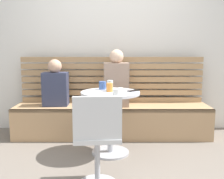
{
  "coord_description": "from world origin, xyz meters",
  "views": [
    {
      "loc": [
        0.0,
        -2.49,
        1.23
      ],
      "look_at": [
        -0.01,
        0.66,
        0.75
      ],
      "focal_mm": 43.34,
      "sensor_mm": 36.0,
      "label": 1
    }
  ],
  "objects_px": {
    "cafe_table": "(111,111)",
    "cup_espresso_small": "(121,90)",
    "cup_tumbler_orange": "(110,87)",
    "cup_mug_blue": "(103,85)",
    "phone_on_table": "(134,91)",
    "booth_bench": "(113,121)",
    "person_child_left": "(56,85)",
    "person_adult": "(117,81)",
    "white_chair": "(98,138)",
    "cup_glass_tall": "(111,85)",
    "cup_ceramic_white": "(117,92)"
  },
  "relations": [
    {
      "from": "cafe_table",
      "to": "cup_espresso_small",
      "type": "xyz_separation_m",
      "value": [
        0.12,
        -0.06,
        0.25
      ]
    },
    {
      "from": "cup_tumbler_orange",
      "to": "cup_mug_blue",
      "type": "distance_m",
      "value": 0.21
    },
    {
      "from": "cup_tumbler_orange",
      "to": "phone_on_table",
      "type": "xyz_separation_m",
      "value": [
        0.27,
        0.04,
        -0.05
      ]
    },
    {
      "from": "booth_bench",
      "to": "person_child_left",
      "type": "bearing_deg",
      "value": 178.58
    },
    {
      "from": "cup_tumbler_orange",
      "to": "cup_mug_blue",
      "type": "bearing_deg",
      "value": 114.9
    },
    {
      "from": "person_adult",
      "to": "person_child_left",
      "type": "distance_m",
      "value": 0.85
    },
    {
      "from": "white_chair",
      "to": "cup_tumbler_orange",
      "type": "height_order",
      "value": "white_chair"
    },
    {
      "from": "booth_bench",
      "to": "white_chair",
      "type": "height_order",
      "value": "white_chair"
    },
    {
      "from": "cup_espresso_small",
      "to": "booth_bench",
      "type": "bearing_deg",
      "value": 97.93
    },
    {
      "from": "person_child_left",
      "to": "cup_glass_tall",
      "type": "height_order",
      "value": "person_child_left"
    },
    {
      "from": "person_child_left",
      "to": "cup_tumbler_orange",
      "type": "distance_m",
      "value": 1.01
    },
    {
      "from": "booth_bench",
      "to": "cup_glass_tall",
      "type": "distance_m",
      "value": 0.79
    },
    {
      "from": "cup_mug_blue",
      "to": "person_adult",
      "type": "bearing_deg",
      "value": 68.07
    },
    {
      "from": "cup_mug_blue",
      "to": "person_child_left",
      "type": "bearing_deg",
      "value": 145.04
    },
    {
      "from": "cup_espresso_small",
      "to": "phone_on_table",
      "type": "relative_size",
      "value": 0.4
    },
    {
      "from": "cup_glass_tall",
      "to": "cup_mug_blue",
      "type": "bearing_deg",
      "value": 135.91
    },
    {
      "from": "white_chair",
      "to": "person_adult",
      "type": "height_order",
      "value": "person_adult"
    },
    {
      "from": "person_adult",
      "to": "cup_glass_tall",
      "type": "bearing_deg",
      "value": -99.14
    },
    {
      "from": "cup_mug_blue",
      "to": "cup_tumbler_orange",
      "type": "bearing_deg",
      "value": -65.1
    },
    {
      "from": "cafe_table",
      "to": "person_child_left",
      "type": "distance_m",
      "value": 1.03
    },
    {
      "from": "booth_bench",
      "to": "phone_on_table",
      "type": "height_order",
      "value": "phone_on_table"
    },
    {
      "from": "person_adult",
      "to": "cup_glass_tall",
      "type": "xyz_separation_m",
      "value": [
        -0.08,
        -0.53,
        0.01
      ]
    },
    {
      "from": "person_adult",
      "to": "cup_tumbler_orange",
      "type": "relative_size",
      "value": 7.77
    },
    {
      "from": "phone_on_table",
      "to": "cup_glass_tall",
      "type": "bearing_deg",
      "value": 39.63
    },
    {
      "from": "white_chair",
      "to": "phone_on_table",
      "type": "height_order",
      "value": "white_chair"
    },
    {
      "from": "white_chair",
      "to": "cup_mug_blue",
      "type": "bearing_deg",
      "value": 89.31
    },
    {
      "from": "person_child_left",
      "to": "cup_ceramic_white",
      "type": "bearing_deg",
      "value": -47.41
    },
    {
      "from": "person_adult",
      "to": "cup_mug_blue",
      "type": "height_order",
      "value": "person_adult"
    },
    {
      "from": "cup_glass_tall",
      "to": "booth_bench",
      "type": "bearing_deg",
      "value": 87.5
    },
    {
      "from": "cup_glass_tall",
      "to": "cup_mug_blue",
      "type": "relative_size",
      "value": 1.26
    },
    {
      "from": "cup_mug_blue",
      "to": "phone_on_table",
      "type": "height_order",
      "value": "cup_mug_blue"
    },
    {
      "from": "cafe_table",
      "to": "person_adult",
      "type": "height_order",
      "value": "person_adult"
    },
    {
      "from": "cup_espresso_small",
      "to": "cup_tumbler_orange",
      "type": "bearing_deg",
      "value": 154.18
    },
    {
      "from": "white_chair",
      "to": "cup_espresso_small",
      "type": "xyz_separation_m",
      "value": [
        0.22,
        0.75,
        0.3
      ]
    },
    {
      "from": "booth_bench",
      "to": "cup_tumbler_orange",
      "type": "height_order",
      "value": "cup_tumbler_orange"
    },
    {
      "from": "booth_bench",
      "to": "cup_tumbler_orange",
      "type": "bearing_deg",
      "value": -92.48
    },
    {
      "from": "person_adult",
      "to": "booth_bench",
      "type": "bearing_deg",
      "value": 168.43
    },
    {
      "from": "booth_bench",
      "to": "cup_ceramic_white",
      "type": "height_order",
      "value": "cup_ceramic_white"
    },
    {
      "from": "person_adult",
      "to": "person_child_left",
      "type": "height_order",
      "value": "person_adult"
    },
    {
      "from": "cup_ceramic_white",
      "to": "phone_on_table",
      "type": "relative_size",
      "value": 0.57
    },
    {
      "from": "cup_ceramic_white",
      "to": "cup_espresso_small",
      "type": "relative_size",
      "value": 1.43
    },
    {
      "from": "booth_bench",
      "to": "person_adult",
      "type": "bearing_deg",
      "value": -11.57
    },
    {
      "from": "booth_bench",
      "to": "cafe_table",
      "type": "relative_size",
      "value": 3.65
    },
    {
      "from": "person_child_left",
      "to": "cup_glass_tall",
      "type": "relative_size",
      "value": 5.36
    },
    {
      "from": "cafe_table",
      "to": "cup_glass_tall",
      "type": "xyz_separation_m",
      "value": [
        -0.0,
        0.1,
        0.28
      ]
    },
    {
      "from": "phone_on_table",
      "to": "white_chair",
      "type": "bearing_deg",
      "value": 118.17
    },
    {
      "from": "cafe_table",
      "to": "cup_glass_tall",
      "type": "relative_size",
      "value": 6.17
    },
    {
      "from": "white_chair",
      "to": "cup_mug_blue",
      "type": "xyz_separation_m",
      "value": [
        0.01,
        1.0,
        0.32
      ]
    },
    {
      "from": "cup_glass_tall",
      "to": "cup_espresso_small",
      "type": "height_order",
      "value": "cup_glass_tall"
    },
    {
      "from": "cup_glass_tall",
      "to": "phone_on_table",
      "type": "bearing_deg",
      "value": -11.85
    }
  ]
}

